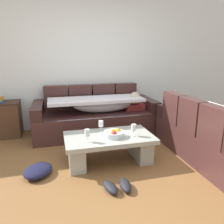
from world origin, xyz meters
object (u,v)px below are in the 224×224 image
object	(u,v)px
coffee_table	(109,145)
fruit_bowl	(114,134)
crumpled_garment	(38,171)
wine_glass_far_back	(101,124)
wine_glass_near_left	(87,133)
couch_near_window	(211,135)
side_cabinet	(0,120)
open_magazine	(122,134)
pair_of_shoes	(118,186)
couch_along_wall	(97,116)
wine_glass_near_right	(134,128)

from	to	relation	value
coffee_table	fruit_bowl	distance (m)	0.20
fruit_bowl	crumpled_garment	xyz separation A→B (m)	(-1.00, -0.08, -0.36)
fruit_bowl	wine_glass_far_back	size ratio (longest dim) A/B	1.69
coffee_table	wine_glass_near_left	world-z (taller)	wine_glass_near_left
couch_near_window	side_cabinet	bearing A→B (deg)	61.92
open_magazine	pair_of_shoes	distance (m)	0.82
wine_glass_far_back	side_cabinet	world-z (taller)	side_cabinet
crumpled_garment	couch_near_window	bearing A→B (deg)	-2.43
couch_along_wall	fruit_bowl	xyz separation A→B (m)	(-0.01, -1.25, 0.09)
wine_glass_far_back	side_cabinet	distance (m)	2.03
coffee_table	couch_near_window	bearing A→B (deg)	-9.29
couch_near_window	fruit_bowl	bearing A→B (deg)	82.49
wine_glass_far_back	crumpled_garment	distance (m)	1.02
side_cabinet	crumpled_garment	size ratio (longest dim) A/B	1.80
fruit_bowl	couch_near_window	bearing A→B (deg)	-7.51
crumpled_garment	wine_glass_near_right	bearing A→B (deg)	1.71
wine_glass_near_left	wine_glass_far_back	distance (m)	0.40
wine_glass_near_left	wine_glass_near_right	distance (m)	0.64
fruit_bowl	coffee_table	bearing A→B (deg)	137.03
crumpled_garment	fruit_bowl	bearing A→B (deg)	4.71
wine_glass_far_back	open_magazine	world-z (taller)	wine_glass_far_back
coffee_table	wine_glass_near_left	bearing A→B (deg)	-155.94
couch_near_window	wine_glass_near_right	world-z (taller)	couch_near_window
coffee_table	side_cabinet	bearing A→B (deg)	139.34
open_magazine	crumpled_garment	bearing A→B (deg)	-176.32
couch_along_wall	wine_glass_near_left	size ratio (longest dim) A/B	13.45
coffee_table	wine_glass_far_back	size ratio (longest dim) A/B	7.23
couch_near_window	wine_glass_near_left	bearing A→B (deg)	86.89
couch_along_wall	wine_glass_near_left	distance (m)	1.41
side_cabinet	pair_of_shoes	xyz separation A→B (m)	(1.59, -2.12, -0.28)
open_magazine	fruit_bowl	bearing A→B (deg)	-157.66
couch_along_wall	side_cabinet	distance (m)	1.75
coffee_table	wine_glass_near_right	xyz separation A→B (m)	(0.32, -0.10, 0.26)
couch_near_window	wine_glass_far_back	bearing A→B (deg)	74.94
coffee_table	open_magazine	xyz separation A→B (m)	(0.19, 0.01, 0.15)
wine_glass_near_left	open_magazine	bearing A→B (deg)	16.65
couch_near_window	wine_glass_near_left	xyz separation A→B (m)	(-1.78, 0.10, 0.16)
wine_glass_near_right	side_cabinet	xyz separation A→B (m)	(-1.98, 1.53, -0.17)
wine_glass_near_left	coffee_table	bearing A→B (deg)	24.06
wine_glass_near_right	pair_of_shoes	distance (m)	0.84
couch_along_wall	side_cabinet	world-z (taller)	couch_along_wall
open_magazine	pair_of_shoes	size ratio (longest dim) A/B	0.85
side_cabinet	fruit_bowl	bearing A→B (deg)	-40.74
wine_glass_far_back	crumpled_garment	bearing A→B (deg)	-160.41
couch_along_wall	side_cabinet	xyz separation A→B (m)	(-1.73, 0.23, -0.01)
coffee_table	wine_glass_near_right	distance (m)	0.42
pair_of_shoes	crumpled_garment	world-z (taller)	crumpled_garment
fruit_bowl	side_cabinet	size ratio (longest dim) A/B	0.39
couch_near_window	crumpled_garment	bearing A→B (deg)	87.57
wine_glass_near_left	side_cabinet	bearing A→B (deg)	130.54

